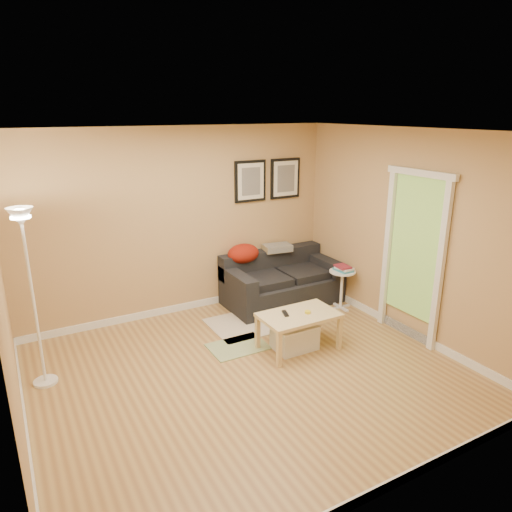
# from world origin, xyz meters

# --- Properties ---
(floor) EXTENTS (4.50, 4.50, 0.00)m
(floor) POSITION_xyz_m (0.00, 0.00, 0.00)
(floor) COLOR #B18B4C
(floor) RESTS_ON ground
(ceiling) EXTENTS (4.50, 4.50, 0.00)m
(ceiling) POSITION_xyz_m (0.00, 0.00, 2.60)
(ceiling) COLOR white
(ceiling) RESTS_ON wall_back
(wall_back) EXTENTS (4.50, 0.00, 4.50)m
(wall_back) POSITION_xyz_m (0.00, 2.00, 1.30)
(wall_back) COLOR tan
(wall_back) RESTS_ON ground
(wall_front) EXTENTS (4.50, 0.00, 4.50)m
(wall_front) POSITION_xyz_m (0.00, -2.00, 1.30)
(wall_front) COLOR tan
(wall_front) RESTS_ON ground
(wall_left) EXTENTS (0.00, 4.00, 4.00)m
(wall_left) POSITION_xyz_m (-2.25, 0.00, 1.30)
(wall_left) COLOR tan
(wall_left) RESTS_ON ground
(wall_right) EXTENTS (0.00, 4.00, 4.00)m
(wall_right) POSITION_xyz_m (2.25, 0.00, 1.30)
(wall_right) COLOR tan
(wall_right) RESTS_ON ground
(baseboard_back) EXTENTS (4.50, 0.02, 0.10)m
(baseboard_back) POSITION_xyz_m (0.00, 1.99, 0.05)
(baseboard_back) COLOR white
(baseboard_back) RESTS_ON ground
(baseboard_front) EXTENTS (4.50, 0.02, 0.10)m
(baseboard_front) POSITION_xyz_m (0.00, -1.99, 0.05)
(baseboard_front) COLOR white
(baseboard_front) RESTS_ON ground
(baseboard_left) EXTENTS (0.02, 4.00, 0.10)m
(baseboard_left) POSITION_xyz_m (-2.24, 0.00, 0.05)
(baseboard_left) COLOR white
(baseboard_left) RESTS_ON ground
(baseboard_right) EXTENTS (0.02, 4.00, 0.10)m
(baseboard_right) POSITION_xyz_m (2.24, 0.00, 0.05)
(baseboard_right) COLOR white
(baseboard_right) RESTS_ON ground
(sofa) EXTENTS (1.70, 0.90, 0.75)m
(sofa) POSITION_xyz_m (1.38, 1.53, 0.38)
(sofa) COLOR black
(sofa) RESTS_ON ground
(red_throw) EXTENTS (0.48, 0.36, 0.28)m
(red_throw) POSITION_xyz_m (0.88, 1.83, 0.77)
(red_throw) COLOR maroon
(red_throw) RESTS_ON sofa
(plaid_throw) EXTENTS (0.45, 0.32, 0.10)m
(plaid_throw) POSITION_xyz_m (1.46, 1.81, 0.78)
(plaid_throw) COLOR tan
(plaid_throw) RESTS_ON sofa
(framed_print_left) EXTENTS (0.50, 0.04, 0.60)m
(framed_print_left) POSITION_xyz_m (1.08, 1.98, 1.80)
(framed_print_left) COLOR black
(framed_print_left) RESTS_ON wall_back
(framed_print_right) EXTENTS (0.50, 0.04, 0.60)m
(framed_print_right) POSITION_xyz_m (1.68, 1.98, 1.80)
(framed_print_right) COLOR black
(framed_print_right) RESTS_ON wall_back
(area_rug) EXTENTS (1.25, 0.85, 0.01)m
(area_rug) POSITION_xyz_m (0.69, 1.11, 0.01)
(area_rug) COLOR beige
(area_rug) RESTS_ON ground
(green_runner) EXTENTS (0.70, 0.50, 0.01)m
(green_runner) POSITION_xyz_m (0.16, 0.61, 0.01)
(green_runner) COLOR #668C4C
(green_runner) RESTS_ON ground
(coffee_table) EXTENTS (1.06, 0.83, 0.47)m
(coffee_table) POSITION_xyz_m (0.78, 0.21, 0.23)
(coffee_table) COLOR beige
(coffee_table) RESTS_ON ground
(remote_control) EXTENTS (0.10, 0.17, 0.02)m
(remote_control) POSITION_xyz_m (0.63, 0.28, 0.48)
(remote_control) COLOR black
(remote_control) RESTS_ON coffee_table
(tape_roll) EXTENTS (0.07, 0.07, 0.03)m
(tape_roll) POSITION_xyz_m (0.88, 0.17, 0.48)
(tape_roll) COLOR yellow
(tape_roll) RESTS_ON coffee_table
(storage_bin) EXTENTS (0.52, 0.38, 0.32)m
(storage_bin) POSITION_xyz_m (0.75, 0.24, 0.16)
(storage_bin) COLOR white
(storage_bin) RESTS_ON ground
(side_table) EXTENTS (0.38, 0.38, 0.58)m
(side_table) POSITION_xyz_m (2.02, 0.93, 0.29)
(side_table) COLOR white
(side_table) RESTS_ON ground
(book_stack) EXTENTS (0.20, 0.26, 0.08)m
(book_stack) POSITION_xyz_m (2.03, 0.93, 0.62)
(book_stack) COLOR teal
(book_stack) RESTS_ON side_table
(floor_lamp) EXTENTS (0.25, 0.25, 1.92)m
(floor_lamp) POSITION_xyz_m (-2.00, 0.90, 0.91)
(floor_lamp) COLOR white
(floor_lamp) RESTS_ON ground
(doorway) EXTENTS (0.12, 1.01, 2.13)m
(doorway) POSITION_xyz_m (2.20, -0.15, 1.02)
(doorway) COLOR white
(doorway) RESTS_ON ground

